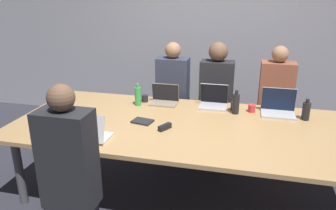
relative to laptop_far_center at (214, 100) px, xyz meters
name	(u,v)px	position (x,y,z in m)	size (l,w,h in m)	color
ground_plane	(188,191)	(-0.17, -0.60, -0.84)	(24.00, 24.00, 0.00)	#2D2D38
curtain_wall	(214,34)	(-0.17, 1.46, 0.56)	(12.00, 0.06, 2.80)	#9999A3
conference_table	(189,129)	(-0.17, -0.60, -0.13)	(3.49, 1.52, 0.77)	tan
laptop_far_center	(214,100)	(0.00, 0.00, 0.00)	(0.31, 0.26, 0.26)	#B7B7BC
person_far_center	(216,102)	(0.00, 0.34, -0.13)	(0.40, 0.24, 1.45)	#2D2D38
cup_far_center	(234,106)	(0.23, -0.08, -0.03)	(0.07, 0.07, 0.10)	#232328
bottle_far_center	(236,104)	(0.25, -0.18, 0.04)	(0.07, 0.07, 0.26)	black
laptop_far_midleft	(164,98)	(-0.57, -0.03, -0.01)	(0.32, 0.22, 0.22)	gray
person_far_midleft	(173,99)	(-0.56, 0.39, -0.16)	(0.40, 0.24, 1.42)	#2D2D38
cup_far_midleft	(145,98)	(-0.81, -0.03, -0.03)	(0.08, 0.08, 0.08)	#232328
bottle_far_midleft	(138,96)	(-0.84, -0.17, 0.04)	(0.07, 0.07, 0.26)	green
laptop_near_left	(87,132)	(-0.98, -1.15, 0.00)	(0.37, 0.25, 0.25)	silver
person_near_left	(70,177)	(-0.90, -1.62, -0.16)	(0.40, 0.24, 1.42)	#2D2D38
cup_near_left	(64,129)	(-1.25, -1.08, -0.03)	(0.07, 0.07, 0.09)	brown
laptop_far_right	(278,107)	(0.70, -0.07, 0.00)	(0.35, 0.26, 0.27)	#B7B7BC
person_far_right	(274,105)	(0.70, 0.45, -0.16)	(0.40, 0.24, 1.41)	#2D2D38
cup_far_right	(252,108)	(0.42, -0.09, -0.03)	(0.08, 0.08, 0.08)	red
bottle_far_right	(306,111)	(0.96, -0.19, 0.02)	(0.08, 0.08, 0.22)	black
stapler	(165,127)	(-0.38, -0.77, -0.05)	(0.11, 0.15, 0.05)	black
notebook	(142,121)	(-0.64, -0.65, -0.06)	(0.22, 0.18, 0.02)	#232328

